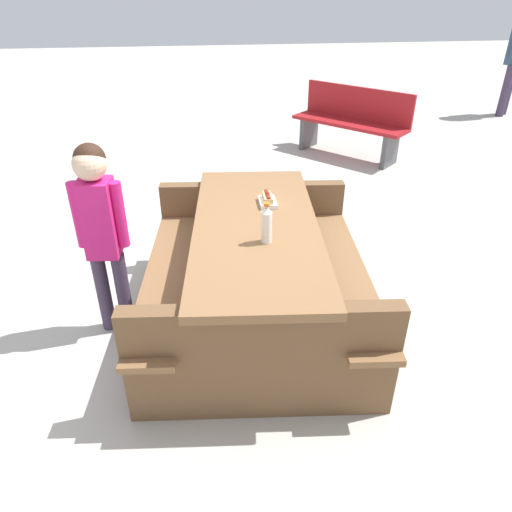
{
  "coord_description": "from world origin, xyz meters",
  "views": [
    {
      "loc": [
        -2.56,
        0.34,
        2.06
      ],
      "look_at": [
        0.0,
        0.0,
        0.52
      ],
      "focal_mm": 33.29,
      "sensor_mm": 36.0,
      "label": 1
    }
  ],
  "objects_px": {
    "soda_bottle": "(267,224)",
    "child_in_coat": "(100,219)",
    "hotdog_tray": "(268,200)",
    "park_bench_near": "(352,121)",
    "picnic_table": "(256,267)"
  },
  "relations": [
    {
      "from": "soda_bottle",
      "to": "child_in_coat",
      "type": "bearing_deg",
      "value": 72.74
    },
    {
      "from": "hotdog_tray",
      "to": "park_bench_near",
      "type": "distance_m",
      "value": 3.45
    },
    {
      "from": "soda_bottle",
      "to": "park_bench_near",
      "type": "relative_size",
      "value": 0.18
    },
    {
      "from": "picnic_table",
      "to": "hotdog_tray",
      "type": "bearing_deg",
      "value": -22.13
    },
    {
      "from": "picnic_table",
      "to": "child_in_coat",
      "type": "relative_size",
      "value": 1.52
    },
    {
      "from": "child_in_coat",
      "to": "hotdog_tray",
      "type": "bearing_deg",
      "value": -78.54
    },
    {
      "from": "child_in_coat",
      "to": "park_bench_near",
      "type": "height_order",
      "value": "child_in_coat"
    },
    {
      "from": "soda_bottle",
      "to": "child_in_coat",
      "type": "height_order",
      "value": "child_in_coat"
    },
    {
      "from": "hotdog_tray",
      "to": "child_in_coat",
      "type": "xyz_separation_m",
      "value": [
        -0.21,
        1.04,
        0.03
      ]
    },
    {
      "from": "hotdog_tray",
      "to": "child_in_coat",
      "type": "relative_size",
      "value": 0.14
    },
    {
      "from": "hotdog_tray",
      "to": "park_bench_near",
      "type": "height_order",
      "value": "park_bench_near"
    },
    {
      "from": "hotdog_tray",
      "to": "picnic_table",
      "type": "bearing_deg",
      "value": 157.87
    },
    {
      "from": "picnic_table",
      "to": "hotdog_tray",
      "type": "relative_size",
      "value": 10.58
    },
    {
      "from": "picnic_table",
      "to": "hotdog_tray",
      "type": "distance_m",
      "value": 0.45
    },
    {
      "from": "picnic_table",
      "to": "child_in_coat",
      "type": "bearing_deg",
      "value": 85.63
    }
  ]
}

